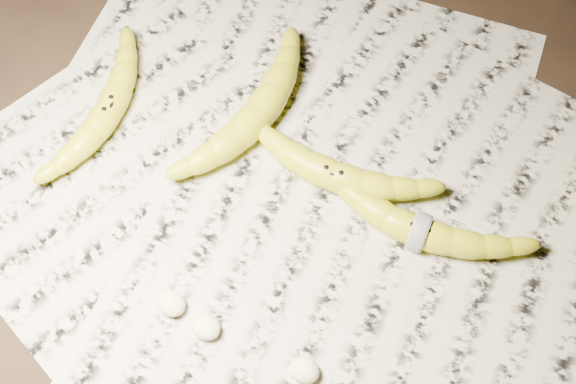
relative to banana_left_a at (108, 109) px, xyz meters
The scene contains 10 objects.
ground 0.27m from the banana_left_a, ahead, with size 3.00×3.00×0.00m, color black.
newspaper_patch 0.29m from the banana_left_a, ahead, with size 0.90×0.70×0.01m, color #B8B39E.
banana_left_a is the anchor object (origin of this frame).
banana_left_b 0.18m from the banana_left_a, 30.51° to the left, with size 0.21×0.07×0.04m, color gold, non-canonical shape.
banana_center 0.28m from the banana_left_a, 14.37° to the left, with size 0.20×0.06×0.04m, color gold, non-canonical shape.
banana_taped 0.39m from the banana_left_a, ahead, with size 0.21×0.06×0.04m, color gold, non-canonical shape.
measuring_tape 0.39m from the banana_left_a, ahead, with size 0.05×0.05×0.00m, color white.
flesh_chunk_a 0.25m from the banana_left_a, 36.43° to the right, with size 0.03×0.03×0.02m, color #F4F0BD.
flesh_chunk_b 0.29m from the banana_left_a, 31.27° to the right, with size 0.03×0.03×0.02m, color #F4F0BD.
flesh_chunk_c 0.38m from the banana_left_a, 20.41° to the right, with size 0.03×0.03×0.02m, color #F4F0BD.
Camera 1 is at (0.19, -0.32, 0.81)m, focal length 50.00 mm.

